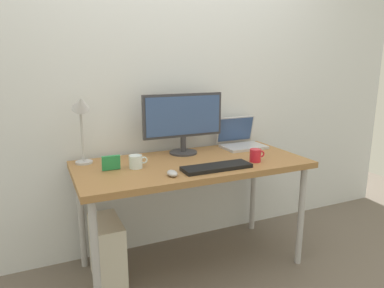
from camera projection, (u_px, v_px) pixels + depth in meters
The scene contains 12 objects.
ground_plane at pixel (192, 264), 2.50m from camera, with size 6.00×6.00×0.00m, color #665B51.
back_wall at pixel (169, 76), 2.58m from camera, with size 4.40×0.04×2.60m, color silver.
desk at pixel (192, 171), 2.35m from camera, with size 1.52×0.71×0.76m.
monitor at pixel (183, 119), 2.48m from camera, with size 0.59×0.20×0.43m.
laptop at pixel (240, 139), 2.74m from camera, with size 0.32×0.27×0.23m.
desk_lamp at pixel (81, 114), 2.19m from camera, with size 0.11×0.16×0.46m.
keyboard at pixel (217, 167), 2.17m from camera, with size 0.44×0.14×0.02m, color black.
mouse at pixel (172, 173), 2.03m from camera, with size 0.06×0.09×0.03m, color #B2B2B7.
coffee_mug at pixel (256, 155), 2.32m from camera, with size 0.11×0.07×0.09m.
glass_cup at pixel (136, 162), 2.18m from camera, with size 0.12×0.08×0.08m.
photo_frame at pixel (111, 163), 2.13m from camera, with size 0.11×0.02×0.09m, color #268C4C.
computer_tower at pixel (107, 251), 2.27m from camera, with size 0.18×0.36×0.42m, color silver.
Camera 1 is at (-0.92, -2.05, 1.40)m, focal length 32.90 mm.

